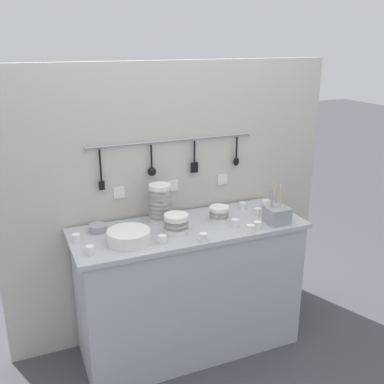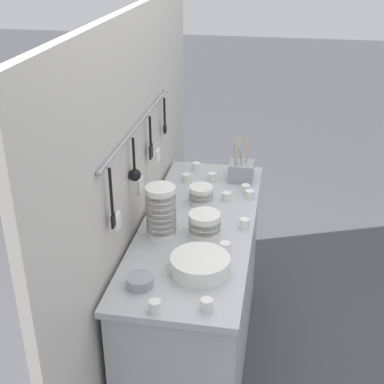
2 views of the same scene
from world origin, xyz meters
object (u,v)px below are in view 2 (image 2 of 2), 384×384
Objects in this scene: bowl_stack_short_front at (204,224)px; cup_edge_far at (225,247)px; cup_edge_near at (245,224)px; cup_centre at (186,178)px; cup_beside_plates at (155,306)px; cup_by_caddy at (227,197)px; bowl_stack_tall_left at (201,195)px; cup_front_left at (212,177)px; cup_back_left at (196,167)px; cup_front_right at (246,189)px; cup_mid_row at (207,305)px; bowl_stack_back_corner at (161,211)px; plate_stack at (200,265)px; cutlery_caddy at (241,171)px; cup_back_right at (250,195)px; steel_mixing_bowl at (140,281)px.

cup_edge_far is (-0.13, -0.11, -0.03)m from bowl_stack_short_front.
cup_centre is (0.46, 0.36, 0.00)m from cup_edge_near.
cup_by_caddy is (0.94, -0.16, 0.00)m from cup_beside_plates.
cup_beside_plates is 1.00× the size of cup_by_caddy.
bowl_stack_tall_left is at bearing 21.74° from cup_edge_far.
bowl_stack_tall_left is 2.63× the size of cup_beside_plates.
cup_back_left is at bearing 39.68° from cup_front_left.
bowl_stack_short_front is 0.50m from cup_front_right.
cup_mid_row is at bearing -170.31° from bowl_stack_short_front.
cup_centre and cup_by_caddy have the same top height.
bowl_stack_back_corner reaches higher than cup_edge_far.
cup_back_left is at bearing -9.81° from cup_centre.
plate_stack is 5.23× the size of cup_front_right.
cutlery_caddy is at bearing -29.36° from bowl_stack_tall_left.
bowl_stack_back_corner is 0.74m from cutlery_caddy.
cup_edge_far is 1.00× the size of cup_by_caddy.
bowl_stack_short_front reaches higher than cup_front_right.
cup_edge_far and cup_centre have the same top height.
cutlery_caddy is 5.63× the size of cup_back_left.
cup_front_left is at bearing 59.32° from cup_front_right.
cup_beside_plates and cup_mid_row have the same top height.
bowl_stack_tall_left is at bearing 150.64° from cutlery_caddy.
cup_mid_row and cup_back_right have the same top height.
plate_stack is 0.67m from cup_by_caddy.
cup_mid_row reaches higher than steel_mixing_bowl.
bowl_stack_tall_left is at bearing 109.49° from cup_by_caddy.
cup_mid_row is at bearing 177.25° from cup_edge_far.
cup_edge_far is (0.30, -0.30, 0.00)m from steel_mixing_bowl.
plate_stack is at bearing -169.58° from cup_back_left.
cup_beside_plates is 1.00× the size of cup_mid_row.
cup_edge_near is 1.00× the size of cup_front_left.
cup_front_right and cup_beside_plates have the same top height.
cup_front_right is at bearing 4.13° from cup_edge_near.
cup_front_right and cup_edge_near have the same top height.
plate_stack is at bearing -174.91° from cup_front_left.
bowl_stack_back_corner is 1.99× the size of bowl_stack_tall_left.
cup_mid_row is at bearing -172.81° from cup_front_left.
cutlery_caddy is 5.63× the size of cup_front_right.
cup_centre is at bearing 76.02° from cup_front_right.
cup_edge_far is (-0.09, -0.31, -0.10)m from bowl_stack_back_corner.
cup_front_right is 0.35m from cup_centre.
cup_edge_far is at bearing -162.38° from cup_back_left.
bowl_stack_tall_left reaches higher than cup_front_right.
cup_edge_near is 1.00× the size of cup_centre.
cutlery_caddy reaches higher than cup_by_caddy.
bowl_stack_short_front is 0.30m from plate_stack.
cup_front_right is 1.00× the size of cup_edge_far.
cup_edge_near is (-0.31, 0.00, 0.00)m from cup_back_right.
cup_edge_far is at bearing -139.08° from bowl_stack_short_front.
cup_back_right and cup_by_caddy have the same top height.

